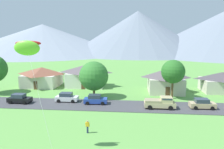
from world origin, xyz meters
The scene contains 16 objects.
road_strip centered at (0.00, 26.54, 0.04)m, with size 160.00×6.66×0.08m, color #424247.
mountain_far_west_ridge centered at (6.16, 159.78, 16.15)m, with size 105.17×105.17×32.31m, color slate.
mountain_west_ridge centered at (-67.27, 154.51, 11.27)m, with size 126.79×126.79×22.54m, color gray.
house_leftmost centered at (-19.61, 40.91, 2.46)m, with size 8.97×8.36×4.76m.
house_left_center centered at (10.19, 37.69, 2.66)m, with size 7.94×8.07×5.14m.
house_right_center centered at (22.75, 39.20, 2.30)m, with size 9.00×7.05×4.44m.
house_rightmost centered at (-8.62, 41.58, 2.80)m, with size 9.68×6.90×5.41m.
tree_near_left centered at (10.79, 32.37, 5.41)m, with size 4.62×4.62×7.75m.
tree_center centered at (-4.77, 31.54, 4.43)m, with size 5.86×5.86×7.37m.
parked_car_tan_west_end centered at (14.79, 26.39, 0.87)m, with size 4.24×2.17×1.68m.
parked_car_blue_mid_west centered at (-3.75, 27.27, 0.87)m, with size 4.28×2.24×1.68m.
parked_car_white_mid_east centered at (-9.36, 28.10, 0.87)m, with size 4.21×2.09×1.68m.
parked_car_black_east_end centered at (-17.79, 26.40, 0.87)m, with size 4.25×2.18×1.68m.
pickup_truck_sand_west_side centered at (7.75, 25.81, 1.06)m, with size 5.21×2.34×1.99m.
kite_flyer_with_kite centered at (-7.29, 9.99, 10.63)m, with size 5.11×4.06×11.75m.
watcher_person centered at (-2.62, 15.05, 0.88)m, with size 0.56×0.24×1.68m.
Camera 1 is at (2.99, -10.40, 11.87)m, focal length 34.75 mm.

